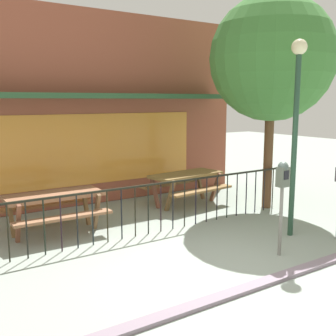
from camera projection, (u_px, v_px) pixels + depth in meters
The scene contains 9 objects.
ground at pixel (227, 269), 6.25m from camera, with size 40.00×40.00×0.00m, color gray.
pub_storefront at pixel (90, 109), 10.06m from camera, with size 8.40×1.23×4.63m.
patio_fence_front at pixel (155, 199), 7.86m from camera, with size 7.08×0.04×0.97m.
picnic_table_left at pixel (54, 202), 7.84m from camera, with size 1.82×1.38×0.79m.
picnic_table_right at pixel (186, 180), 10.01m from camera, with size 1.94×1.55×0.79m.
parking_meter_near at pixel (282, 184), 6.62m from camera, with size 0.18×0.17×1.56m.
street_tree at pixel (272, 59), 9.29m from camera, with size 2.83×2.83×4.87m.
street_lamp at pixel (296, 109), 7.44m from camera, with size 0.28×0.28×3.59m.
curb_edge at pixel (260, 286), 5.69m from camera, with size 11.77×0.20×0.11m, color gray.
Camera 1 is at (-4.01, -4.44, 2.53)m, focal length 44.19 mm.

